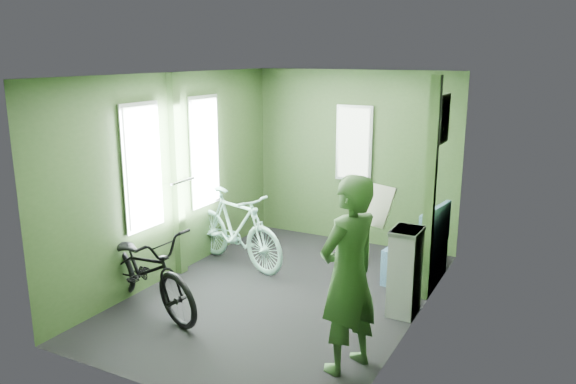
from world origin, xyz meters
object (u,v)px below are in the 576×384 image
(bicycle_black, at_px, (148,310))
(waste_box, at_px, (405,272))
(bicycle_mint, at_px, (237,265))
(bench_seat, at_px, (417,258))
(passenger, at_px, (349,274))

(bicycle_black, relative_size, waste_box, 1.93)
(bicycle_black, height_order, waste_box, waste_box)
(bicycle_mint, xyz_separation_m, bench_seat, (2.05, 0.57, 0.26))
(bicycle_black, height_order, passenger, passenger)
(bicycle_black, relative_size, bicycle_mint, 1.08)
(bicycle_mint, relative_size, bench_seat, 1.79)
(bench_seat, bearing_deg, passenger, -82.69)
(bicycle_mint, bearing_deg, bench_seat, -57.78)
(passenger, distance_m, bench_seat, 2.17)
(waste_box, relative_size, bench_seat, 1.00)
(bicycle_mint, height_order, bench_seat, bench_seat)
(bicycle_black, height_order, bench_seat, bench_seat)
(passenger, distance_m, waste_box, 1.25)
(bicycle_black, distance_m, bicycle_mint, 1.46)
(bicycle_black, relative_size, passenger, 1.04)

